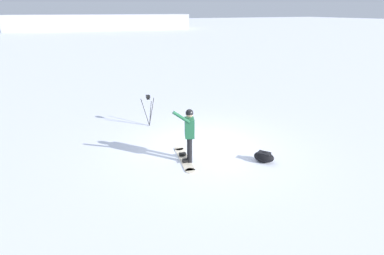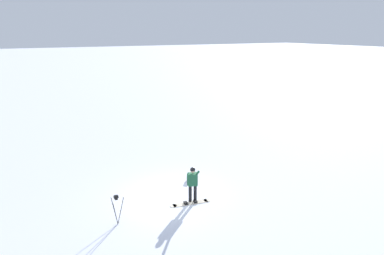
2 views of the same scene
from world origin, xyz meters
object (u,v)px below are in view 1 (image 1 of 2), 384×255
(snowboard, at_px, (184,159))
(snowboarder, at_px, (189,130))
(camera_tripod, at_px, (148,104))
(gear_bag_large, at_px, (264,157))

(snowboard, bearing_deg, snowboarder, 120.70)
(snowboard, distance_m, camera_tripod, 3.33)
(snowboarder, relative_size, camera_tripod, 1.34)
(snowboarder, xyz_separation_m, camera_tripod, (0.18, -3.38, -0.09))
(snowboarder, bearing_deg, snowboard, -59.30)
(snowboard, distance_m, gear_bag_large, 2.37)
(snowboarder, height_order, snowboard, snowboarder)
(snowboarder, distance_m, gear_bag_large, 2.35)
(snowboarder, height_order, camera_tripod, snowboarder)
(gear_bag_large, relative_size, camera_tripod, 0.57)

